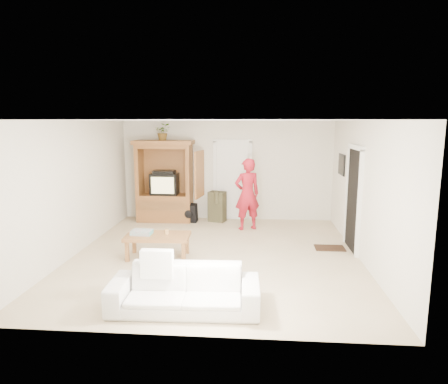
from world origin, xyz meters
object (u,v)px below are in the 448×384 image
Objects in this scene: armoire at (166,186)px; coffee_table at (158,238)px; sofa at (184,289)px; man at (247,194)px.

coffee_table is at bearing -80.42° from armoire.
sofa is 2.28m from coffee_table.
sofa is (1.38, -4.98, -0.61)m from armoire.
armoire is 2.25m from man.
coffee_table is at bearing 111.02° from sofa.
man is at bearing 77.93° from sofa.
sofa is at bearing -69.31° from coffee_table.
man is at bearing 50.58° from coffee_table.
sofa is (-0.76, -4.28, -0.56)m from man.
man is 0.84× the size of sofa.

